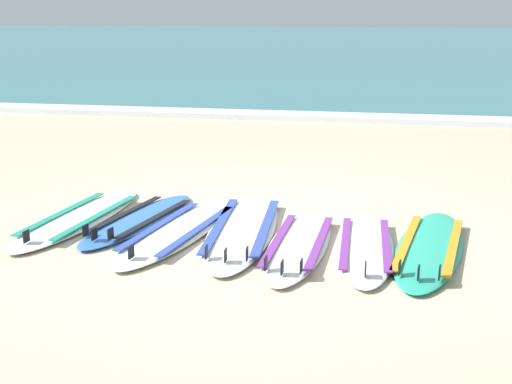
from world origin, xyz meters
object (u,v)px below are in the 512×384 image
Objects in this scene: surfboard_0 at (79,218)px; surfboard_3 at (243,229)px; surfboard_5 at (365,247)px; surfboard_2 at (178,231)px; surfboard_1 at (139,220)px; surfboard_6 at (429,247)px; surfboard_4 at (299,244)px.

surfboard_3 is (1.74, -0.04, 0.00)m from surfboard_0.
surfboard_3 and surfboard_5 have the same top height.
surfboard_0 is 1.14× the size of surfboard_5.
surfboard_2 is 0.63m from surfboard_3.
surfboard_0 and surfboard_3 have the same top height.
surfboard_1 is at bearing 150.96° from surfboard_2.
surfboard_0 and surfboard_6 have the same top height.
surfboard_5 is (1.21, -0.30, -0.00)m from surfboard_3.
surfboard_1 is 2.36m from surfboard_5.
surfboard_2 and surfboard_6 have the same top height.
surfboard_4 is at bearing -175.59° from surfboard_5.
surfboard_1 is 0.58m from surfboard_2.
surfboard_5 is (0.61, 0.05, -0.00)m from surfboard_4.
surfboard_0 is 3.54m from surfboard_6.
surfboard_2 is (0.50, -0.28, -0.00)m from surfboard_1.
surfboard_5 is 0.58m from surfboard_6.
surfboard_1 is at bearing 165.23° from surfboard_4.
surfboard_3 is 1.26× the size of surfboard_5.
surfboard_6 is (3.53, -0.26, 0.00)m from surfboard_0.
surfboard_6 is at bearing -0.96° from surfboard_2.
surfboard_4 is (1.21, -0.17, 0.00)m from surfboard_2.
surfboard_2 and surfboard_5 have the same top height.
surfboard_0 is at bearing 170.58° from surfboard_4.
surfboard_6 is (1.79, -0.22, 0.00)m from surfboard_3.
surfboard_2 is 1.10× the size of surfboard_4.
surfboard_6 is at bearing 6.34° from surfboard_4.
surfboard_5 is at bearing 4.41° from surfboard_4.
surfboard_4 is (2.34, -0.39, 0.00)m from surfboard_0.
surfboard_2 is 1.15× the size of surfboard_5.
surfboard_0 is 0.91× the size of surfboard_3.
surfboard_5 is (2.95, -0.34, 0.00)m from surfboard_0.
surfboard_2 is 1.22m from surfboard_4.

